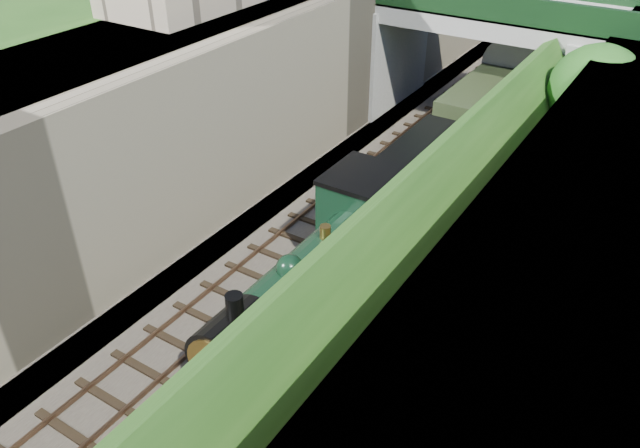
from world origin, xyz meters
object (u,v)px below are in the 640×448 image
(tender, at_px, (424,185))
(tree, at_px, (599,95))
(locomotive, at_px, (322,279))
(road_bridge, at_px, (512,51))

(tender, bearing_deg, tree, 46.14)
(tree, distance_m, locomotive, 13.43)
(road_bridge, distance_m, tree, 7.24)
(road_bridge, relative_size, tree, 2.42)
(road_bridge, xyz_separation_m, locomotive, (0.26, -17.50, -2.18))
(road_bridge, distance_m, tender, 10.43)
(locomotive, bearing_deg, tender, 90.00)
(tree, bearing_deg, locomotive, -111.02)
(road_bridge, xyz_separation_m, tender, (0.26, -10.14, -2.46))
(road_bridge, bearing_deg, tree, -46.48)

